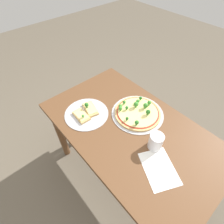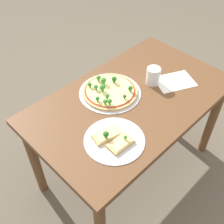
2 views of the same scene
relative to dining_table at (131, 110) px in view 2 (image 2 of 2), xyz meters
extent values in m
plane|color=brown|center=(0.00, 0.00, -0.61)|extent=(8.00, 8.00, 0.00)
cube|color=brown|center=(0.00, 0.00, 0.08)|extent=(1.23, 0.73, 0.04)
cylinder|color=brown|center=(0.55, -0.31, -0.27)|extent=(0.06, 0.06, 0.68)
cylinder|color=brown|center=(-0.55, 0.31, -0.27)|extent=(0.06, 0.06, 0.68)
cylinder|color=brown|center=(0.55, 0.31, -0.27)|extent=(0.06, 0.06, 0.68)
cylinder|color=#B7B7BC|center=(-0.06, 0.13, 0.10)|extent=(0.37, 0.37, 0.00)
cylinder|color=tan|center=(-0.06, 0.13, 0.11)|extent=(0.33, 0.33, 0.01)
cylinder|color=#A82D1E|center=(-0.06, 0.13, 0.12)|extent=(0.30, 0.30, 0.00)
cylinder|color=#EFD684|center=(-0.06, 0.13, 0.12)|extent=(0.28, 0.28, 0.00)
sphere|color=#337A2D|center=(-0.17, 0.10, 0.14)|extent=(0.02, 0.02, 0.02)
cylinder|color=#3F8136|center=(-0.17, 0.10, 0.13)|extent=(0.01, 0.01, 0.01)
sphere|color=#337A2D|center=(0.02, 0.03, 0.15)|extent=(0.03, 0.03, 0.03)
cylinder|color=#3F8136|center=(0.02, 0.03, 0.13)|extent=(0.01, 0.01, 0.01)
sphere|color=#3D8933|center=(-0.10, 0.15, 0.15)|extent=(0.03, 0.03, 0.03)
cylinder|color=#488E3A|center=(-0.10, 0.15, 0.13)|extent=(0.02, 0.02, 0.02)
sphere|color=#286B23|center=(0.01, 0.16, 0.15)|extent=(0.03, 0.03, 0.03)
cylinder|color=#37742D|center=(0.01, 0.16, 0.13)|extent=(0.01, 0.01, 0.01)
sphere|color=#479338|center=(-0.14, 0.04, 0.15)|extent=(0.03, 0.03, 0.03)
cylinder|color=#51973E|center=(-0.14, 0.04, 0.13)|extent=(0.01, 0.01, 0.01)
sphere|color=#286B23|center=(-0.05, 0.01, 0.14)|extent=(0.02, 0.02, 0.02)
cylinder|color=#37742D|center=(-0.05, 0.01, 0.13)|extent=(0.01, 0.01, 0.01)
sphere|color=#479338|center=(-0.16, 0.06, 0.15)|extent=(0.03, 0.03, 0.03)
cylinder|color=#51973E|center=(-0.16, 0.06, 0.13)|extent=(0.01, 0.01, 0.01)
sphere|color=#3D8933|center=(-0.04, 0.19, 0.15)|extent=(0.03, 0.03, 0.03)
cylinder|color=#488E3A|center=(-0.04, 0.19, 0.13)|extent=(0.01, 0.01, 0.01)
sphere|color=#3D8933|center=(-0.05, 0.23, 0.15)|extent=(0.03, 0.03, 0.03)
cylinder|color=#488E3A|center=(-0.05, 0.23, 0.13)|extent=(0.01, 0.01, 0.01)
sphere|color=#337A2D|center=(-0.12, 0.08, 0.14)|extent=(0.02, 0.02, 0.02)
cylinder|color=#3F8136|center=(-0.12, 0.08, 0.13)|extent=(0.01, 0.01, 0.01)
sphere|color=#3D8933|center=(-0.11, 0.18, 0.15)|extent=(0.03, 0.03, 0.03)
cylinder|color=#488E3A|center=(-0.11, 0.18, 0.13)|extent=(0.01, 0.01, 0.01)
sphere|color=#286B23|center=(-0.12, 0.23, 0.14)|extent=(0.02, 0.02, 0.02)
cylinder|color=#37742D|center=(-0.12, 0.23, 0.13)|extent=(0.01, 0.01, 0.01)
cylinder|color=#B7B7BC|center=(-0.30, -0.15, 0.10)|extent=(0.31, 0.31, 0.00)
cube|color=tan|center=(-0.30, -0.19, 0.11)|extent=(0.14, 0.08, 0.02)
cube|color=#EFD684|center=(-0.30, -0.19, 0.12)|extent=(0.11, 0.07, 0.00)
sphere|color=#3D8933|center=(-0.27, -0.20, 0.14)|extent=(0.02, 0.02, 0.02)
cylinder|color=#488E3A|center=(-0.27, -0.20, 0.13)|extent=(0.01, 0.01, 0.01)
cube|color=tan|center=(-0.31, -0.11, 0.11)|extent=(0.16, 0.11, 0.02)
cube|color=#EFD684|center=(-0.31, -0.11, 0.12)|extent=(0.13, 0.09, 0.00)
sphere|color=#286B23|center=(-0.33, -0.12, 0.15)|extent=(0.03, 0.03, 0.03)
cylinder|color=#37742D|center=(-0.33, -0.12, 0.13)|extent=(0.01, 0.01, 0.01)
cylinder|color=white|center=(0.20, 0.01, 0.16)|extent=(0.08, 0.08, 0.11)
cube|color=white|center=(0.31, -0.08, 0.10)|extent=(0.28, 0.25, 0.00)
camera|label=1|loc=(0.45, -0.56, 1.04)|focal=28.00mm
camera|label=2|loc=(-0.94, -0.78, 1.21)|focal=45.00mm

